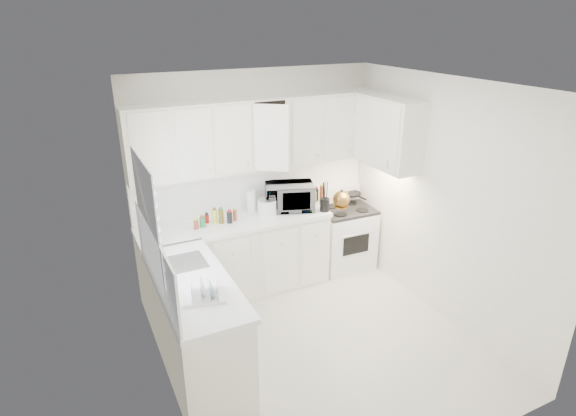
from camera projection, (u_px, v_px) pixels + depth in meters
floor at (318, 343)px, 4.87m from camera, size 3.20×3.20×0.00m
ceiling at (325, 86)px, 3.89m from camera, size 3.20×3.20×0.00m
wall_back at (256, 179)px, 5.72m from camera, size 3.00×0.00×3.00m
wall_front at (443, 321)px, 3.05m from camera, size 3.00×0.00×3.00m
wall_left at (158, 263)px, 3.77m from camera, size 0.00×3.20×3.20m
wall_right at (444, 203)px, 4.99m from camera, size 0.00×3.20×3.20m
window_blinds at (149, 218)px, 3.98m from camera, size 0.06×0.96×1.06m
lower_cabinets_back at (237, 258)px, 5.63m from camera, size 2.22×0.60×0.90m
lower_cabinets_left at (196, 327)px, 4.38m from camera, size 0.60×1.60×0.90m
countertop_back at (235, 222)px, 5.44m from camera, size 2.24×0.64×0.05m
countertop_left at (193, 283)px, 4.21m from camera, size 0.64×1.62×0.05m
backsplash_back at (256, 185)px, 5.74m from camera, size 2.98×0.02×0.55m
backsplash_left at (155, 260)px, 3.97m from camera, size 0.02×1.60×0.55m
upper_cabinets_back at (260, 167)px, 5.50m from camera, size 3.00×0.33×0.80m
upper_cabinets_right at (385, 166)px, 5.53m from camera, size 0.33×0.90×0.80m
sink at (182, 252)px, 4.45m from camera, size 0.42×0.38×0.30m
stove at (345, 230)px, 6.19m from camera, size 0.71×0.59×1.06m
tea_kettle at (341, 198)px, 5.78m from camera, size 0.33×0.31×0.24m
frying_pan at (351, 193)px, 6.23m from camera, size 0.31×0.46×0.04m
microwave at (289, 194)px, 5.69m from camera, size 0.65×0.49×0.39m
rice_cooker at (267, 206)px, 5.55m from camera, size 0.26×0.26×0.22m
paper_towel at (251, 201)px, 5.63m from camera, size 0.12×0.12×0.27m
utensil_crock at (325, 196)px, 5.62m from camera, size 0.15×0.15×0.38m
dish_rack at (204, 288)px, 3.90m from camera, size 0.41×0.34×0.19m
spice_left_0 at (193, 218)px, 5.33m from camera, size 0.06×0.06×0.13m
spice_left_1 at (201, 220)px, 5.28m from camera, size 0.06×0.06×0.13m
spice_left_2 at (206, 216)px, 5.39m from camera, size 0.06×0.06×0.13m
spice_left_3 at (214, 217)px, 5.34m from camera, size 0.06×0.06×0.13m
spice_left_4 at (218, 214)px, 5.45m from camera, size 0.06×0.06×0.13m
spice_left_5 at (227, 215)px, 5.41m from camera, size 0.06×0.06×0.13m
spice_left_6 at (230, 211)px, 5.51m from camera, size 0.06×0.06×0.13m
sauce_right_0 at (303, 195)px, 5.93m from camera, size 0.06×0.06×0.19m
sauce_right_1 at (309, 196)px, 5.90m from camera, size 0.06×0.06×0.19m
sauce_right_2 at (311, 194)px, 5.98m from camera, size 0.06×0.06×0.19m
sauce_right_3 at (317, 195)px, 5.95m from camera, size 0.06×0.06×0.19m
sauce_right_4 at (318, 192)px, 6.02m from camera, size 0.06×0.06×0.19m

